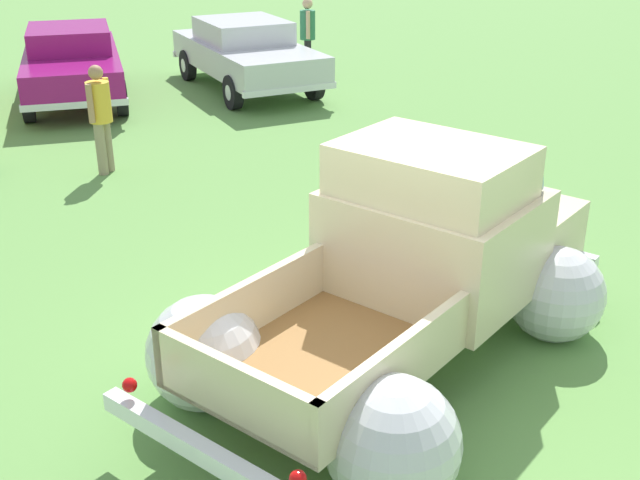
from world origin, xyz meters
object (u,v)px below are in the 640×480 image
object	(u,v)px
show_car_1	(72,61)
spectator_1	(100,113)
show_car_2	(246,52)
spectator_0	(308,33)
vintage_pickup_truck	(416,275)

from	to	relation	value
show_car_1	spectator_1	distance (m)	4.80
show_car_1	show_car_2	xyz separation A→B (m)	(3.37, -1.05, 0.00)
spectator_0	show_car_2	bearing A→B (deg)	39.28
show_car_2	spectator_0	bearing A→B (deg)	106.41
show_car_1	spectator_1	world-z (taller)	spectator_1
show_car_2	spectator_0	size ratio (longest dim) A/B	2.71
show_car_1	spectator_0	xyz separation A→B (m)	(5.08, -0.76, 0.20)
vintage_pickup_truck	spectator_1	world-z (taller)	vintage_pickup_truck
vintage_pickup_truck	spectator_1	xyz separation A→B (m)	(-0.69, 6.39, 0.16)
vintage_pickup_truck	spectator_0	size ratio (longest dim) A/B	2.89
show_car_1	spectator_1	size ratio (longest dim) A/B	3.04
show_car_1	spectator_0	world-z (taller)	spectator_0
show_car_2	spectator_1	size ratio (longest dim) A/B	2.90
vintage_pickup_truck	show_car_2	distance (m)	10.69
spectator_1	vintage_pickup_truck	bearing A→B (deg)	-32.66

